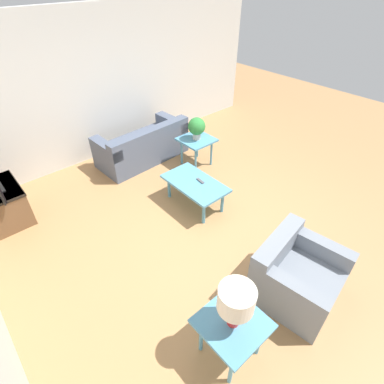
# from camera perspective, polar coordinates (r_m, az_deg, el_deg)

# --- Properties ---
(ground_plane) EXTENTS (14.00, 14.00, 0.00)m
(ground_plane) POSITION_cam_1_polar(r_m,az_deg,el_deg) (4.73, 4.93, -5.23)
(ground_plane) COLOR #A87A4C
(wall_right) EXTENTS (0.12, 7.20, 2.70)m
(wall_right) POSITION_cam_1_polar(r_m,az_deg,el_deg) (6.25, -15.81, 19.13)
(wall_right) COLOR silver
(wall_right) RESTS_ON ground_plane
(sofa) EXTENTS (0.91, 1.82, 0.75)m
(sofa) POSITION_cam_1_polar(r_m,az_deg,el_deg) (6.08, -9.22, 8.60)
(sofa) COLOR #4C566B
(sofa) RESTS_ON ground_plane
(armchair) EXTENTS (0.99, 1.04, 0.75)m
(armchair) POSITION_cam_1_polar(r_m,az_deg,el_deg) (3.83, 19.12, -14.81)
(armchair) COLOR slate
(armchair) RESTS_ON ground_plane
(coffee_table) EXTENTS (1.06, 0.60, 0.44)m
(coffee_table) POSITION_cam_1_polar(r_m,az_deg,el_deg) (4.76, 0.56, 1.39)
(coffee_table) COLOR teal
(coffee_table) RESTS_ON ground_plane
(side_table_plant) EXTENTS (0.60, 0.60, 0.56)m
(side_table_plant) POSITION_cam_1_polar(r_m,az_deg,el_deg) (5.76, 0.88, 9.44)
(side_table_plant) COLOR teal
(side_table_plant) RESTS_ON ground_plane
(side_table_lamp) EXTENTS (0.60, 0.60, 0.56)m
(side_table_lamp) POSITION_cam_1_polar(r_m,az_deg,el_deg) (3.12, 7.63, -24.09)
(side_table_lamp) COLOR teal
(side_table_lamp) RESTS_ON ground_plane
(tv_stand_chest) EXTENTS (0.82, 0.55, 0.59)m
(tv_stand_chest) POSITION_cam_1_polar(r_m,az_deg,el_deg) (5.35, -32.16, -1.77)
(tv_stand_chest) COLOR brown
(tv_stand_chest) RESTS_ON ground_plane
(potted_plant) EXTENTS (0.32, 0.32, 0.42)m
(potted_plant) POSITION_cam_1_polar(r_m,az_deg,el_deg) (5.61, 0.91, 12.28)
(potted_plant) COLOR #B2ADA3
(potted_plant) RESTS_ON side_table_plant
(table_lamp) EXTENTS (0.33, 0.33, 0.50)m
(table_lamp) POSITION_cam_1_polar(r_m,az_deg,el_deg) (2.75, 8.41, -19.84)
(table_lamp) COLOR red
(table_lamp) RESTS_ON side_table_lamp
(remote_control) EXTENTS (0.16, 0.05, 0.02)m
(remote_control) POSITION_cam_1_polar(r_m,az_deg,el_deg) (4.74, 1.59, 2.13)
(remote_control) COLOR #4C4C51
(remote_control) RESTS_ON coffee_table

